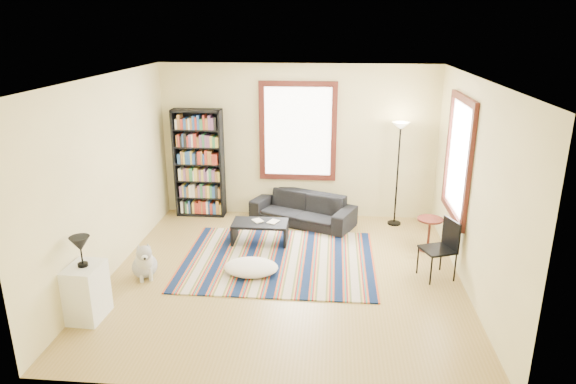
# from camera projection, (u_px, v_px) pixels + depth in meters

# --- Properties ---
(floor) EXTENTS (5.00, 5.00, 0.10)m
(floor) POSITION_uv_depth(u_px,v_px,m) (285.00, 278.00, 7.43)
(floor) COLOR #A18349
(floor) RESTS_ON ground
(ceiling) EXTENTS (5.00, 5.00, 0.10)m
(ceiling) POSITION_uv_depth(u_px,v_px,m) (284.00, 74.00, 6.52)
(ceiling) COLOR white
(ceiling) RESTS_ON floor
(wall_back) EXTENTS (5.00, 0.10, 2.80)m
(wall_back) POSITION_uv_depth(u_px,v_px,m) (298.00, 141.00, 9.39)
(wall_back) COLOR beige
(wall_back) RESTS_ON floor
(wall_front) EXTENTS (5.00, 0.10, 2.80)m
(wall_front) POSITION_uv_depth(u_px,v_px,m) (257.00, 267.00, 4.56)
(wall_front) COLOR beige
(wall_front) RESTS_ON floor
(wall_left) EXTENTS (0.10, 5.00, 2.80)m
(wall_left) POSITION_uv_depth(u_px,v_px,m) (104.00, 178.00, 7.19)
(wall_left) COLOR beige
(wall_left) RESTS_ON floor
(wall_right) EXTENTS (0.10, 5.00, 2.80)m
(wall_right) POSITION_uv_depth(u_px,v_px,m) (477.00, 188.00, 6.76)
(wall_right) COLOR beige
(wall_right) RESTS_ON floor
(window_back) EXTENTS (1.20, 0.06, 1.60)m
(window_back) POSITION_uv_depth(u_px,v_px,m) (298.00, 132.00, 9.25)
(window_back) COLOR white
(window_back) RESTS_ON wall_back
(window_right) EXTENTS (0.06, 1.20, 1.60)m
(window_right) POSITION_uv_depth(u_px,v_px,m) (459.00, 158.00, 7.46)
(window_right) COLOR white
(window_right) RESTS_ON wall_right
(rug) EXTENTS (2.91, 2.33, 0.02)m
(rug) POSITION_uv_depth(u_px,v_px,m) (278.00, 260.00, 7.86)
(rug) COLOR #0C1A3C
(rug) RESTS_ON floor
(sofa) EXTENTS (1.99, 1.40, 0.54)m
(sofa) POSITION_uv_depth(u_px,v_px,m) (303.00, 209.00, 9.26)
(sofa) COLOR black
(sofa) RESTS_ON floor
(bookshelf) EXTENTS (0.90, 0.30, 2.00)m
(bookshelf) POSITION_uv_depth(u_px,v_px,m) (199.00, 163.00, 9.45)
(bookshelf) COLOR black
(bookshelf) RESTS_ON floor
(coffee_table) EXTENTS (0.98, 0.68, 0.36)m
(coffee_table) POSITION_uv_depth(u_px,v_px,m) (260.00, 232.00, 8.46)
(coffee_table) COLOR black
(coffee_table) RESTS_ON floor
(book_a) EXTENTS (0.24, 0.23, 0.02)m
(book_a) POSITION_uv_depth(u_px,v_px,m) (254.00, 221.00, 8.41)
(book_a) COLOR beige
(book_a) RESTS_ON coffee_table
(book_b) EXTENTS (0.22, 0.25, 0.02)m
(book_b) POSITION_uv_depth(u_px,v_px,m) (269.00, 221.00, 8.43)
(book_b) COLOR beige
(book_b) RESTS_ON coffee_table
(floor_cushion) EXTENTS (0.93, 0.81, 0.20)m
(floor_cushion) POSITION_uv_depth(u_px,v_px,m) (251.00, 267.00, 7.43)
(floor_cushion) COLOR silver
(floor_cushion) RESTS_ON floor
(floor_lamp) EXTENTS (0.33, 0.33, 1.86)m
(floor_lamp) POSITION_uv_depth(u_px,v_px,m) (397.00, 175.00, 9.00)
(floor_lamp) COLOR black
(floor_lamp) RESTS_ON floor
(side_table) EXTENTS (0.50, 0.50, 0.54)m
(side_table) POSITION_uv_depth(u_px,v_px,m) (429.00, 234.00, 8.15)
(side_table) COLOR #4B1912
(side_table) RESTS_ON floor
(folding_chair) EXTENTS (0.54, 0.53, 0.86)m
(folding_chair) POSITION_uv_depth(u_px,v_px,m) (438.00, 250.00, 7.22)
(folding_chair) COLOR black
(folding_chair) RESTS_ON floor
(white_cabinet) EXTENTS (0.40, 0.52, 0.70)m
(white_cabinet) POSITION_uv_depth(u_px,v_px,m) (87.00, 292.00, 6.24)
(white_cabinet) COLOR white
(white_cabinet) RESTS_ON floor
(table_lamp) EXTENTS (0.27, 0.27, 0.38)m
(table_lamp) POSITION_uv_depth(u_px,v_px,m) (81.00, 252.00, 6.07)
(table_lamp) COLOR black
(table_lamp) RESTS_ON white_cabinet
(dog) EXTENTS (0.58, 0.66, 0.55)m
(dog) POSITION_uv_depth(u_px,v_px,m) (144.00, 259.00, 7.29)
(dog) COLOR silver
(dog) RESTS_ON floor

